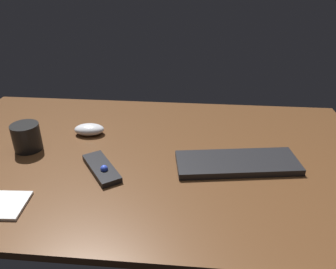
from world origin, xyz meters
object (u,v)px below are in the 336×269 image
Objects in this scene: keyboard at (237,163)px; media_remote at (102,168)px; computer_mouse at (89,129)px; coffee_mug at (27,137)px.

keyboard is 39.37cm from media_remote.
computer_mouse reaches higher than media_remote.
coffee_mug is at bearing -148.29° from computer_mouse.
media_remote is 28.51cm from coffee_mug.
coffee_mug is (-65.33, 3.69, 3.33)cm from keyboard.
coffee_mug is (-16.30, -11.67, 2.46)cm from computer_mouse.
keyboard is 2.06× the size of media_remote.
computer_mouse is 1.18× the size of coffee_mug.
media_remote is (10.17, -21.69, -0.94)cm from computer_mouse.
coffee_mug is (-26.47, 10.02, 3.40)cm from media_remote.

